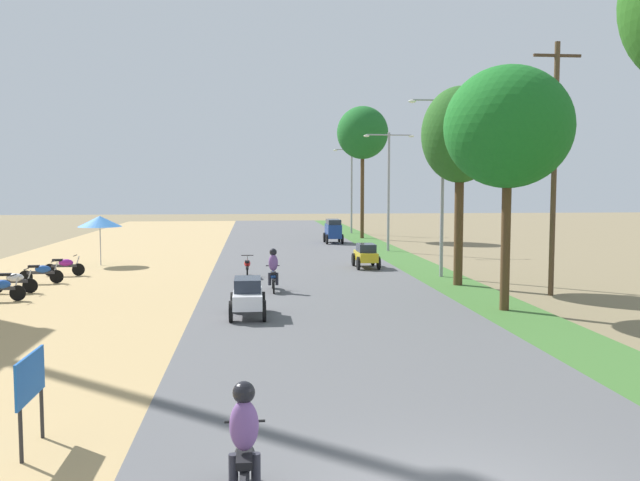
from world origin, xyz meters
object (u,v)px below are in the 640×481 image
at_px(motorbike_ahead_second, 273,271).
at_px(car_sedan_yellow, 366,254).
at_px(street_signboard, 30,383).
at_px(median_tree_second, 508,128).
at_px(streetlamp_near, 442,174).
at_px(parked_motorbike_fourth, 65,265).
at_px(parked_motorbike_third, 42,272).
at_px(car_van_blue, 333,230).
at_px(motorbike_foreground_rider, 244,448).
at_px(median_tree_third, 460,136).
at_px(streetlamp_far, 352,184).
at_px(parked_motorbike_nearest, 0,287).
at_px(median_tree_fourth, 363,133).
at_px(motorbike_ahead_third, 247,266).
at_px(parked_motorbike_second, 14,280).
at_px(car_sedan_white, 248,295).
at_px(utility_pole_near, 554,165).
at_px(streetlamp_mid, 389,183).
at_px(vendor_umbrella, 100,221).

bearing_deg(motorbike_ahead_second, car_sedan_yellow, 55.60).
height_order(street_signboard, median_tree_second, median_tree_second).
bearing_deg(streetlamp_near, median_tree_second, -91.33).
bearing_deg(parked_motorbike_fourth, parked_motorbike_third, -97.29).
height_order(car_van_blue, motorbike_ahead_second, car_van_blue).
bearing_deg(streetlamp_near, motorbike_ahead_second, -154.70).
relative_size(parked_motorbike_third, motorbike_foreground_rider, 1.00).
distance_m(median_tree_third, car_van_blue, 21.06).
height_order(median_tree_third, streetlamp_far, median_tree_third).
relative_size(parked_motorbike_third, car_van_blue, 0.75).
relative_size(parked_motorbike_nearest, median_tree_second, 0.23).
distance_m(median_tree_fourth, car_van_blue, 8.82).
bearing_deg(motorbike_ahead_third, street_signboard, -99.27).
xyz_separation_m(median_tree_fourth, streetlamp_far, (-0.03, 5.46, -3.84)).
height_order(parked_motorbike_nearest, car_van_blue, car_van_blue).
xyz_separation_m(street_signboard, median_tree_third, (11.77, 16.28, 5.00)).
distance_m(parked_motorbike_second, motorbike_ahead_second, 9.79).
height_order(street_signboard, car_sedan_white, street_signboard).
distance_m(parked_motorbike_nearest, median_tree_fourth, 32.90).
distance_m(car_sedan_yellow, car_van_blue, 14.36).
xyz_separation_m(parked_motorbike_second, street_signboard, (5.59, -15.80, 0.55)).
distance_m(median_tree_second, utility_pole_near, 4.40).
bearing_deg(car_van_blue, motorbike_ahead_third, -108.90).
bearing_deg(median_tree_fourth, parked_motorbike_second, -124.64).
distance_m(car_van_blue, motorbike_ahead_second, 21.86).
distance_m(parked_motorbike_third, car_sedan_white, 11.78).
bearing_deg(motorbike_ahead_second, streetlamp_far, 76.31).
bearing_deg(median_tree_fourth, median_tree_third, -90.11).
bearing_deg(median_tree_third, car_sedan_yellow, 115.62).
distance_m(median_tree_third, median_tree_fourth, 24.80).
distance_m(median_tree_second, motorbike_ahead_third, 13.27).
bearing_deg(streetlamp_mid, car_sedan_white, -112.69).
relative_size(vendor_umbrella, motorbike_foreground_rider, 1.40).
relative_size(parked_motorbike_third, streetlamp_far, 0.25).
bearing_deg(vendor_umbrella, utility_pole_near, -30.22).
xyz_separation_m(utility_pole_near, car_van_blue, (-5.54, 22.83, -3.86)).
xyz_separation_m(vendor_umbrella, median_tree_third, (16.10, -8.44, 3.80)).
height_order(median_tree_second, streetlamp_far, median_tree_second).
bearing_deg(parked_motorbike_second, vendor_umbrella, 81.91).
xyz_separation_m(median_tree_third, car_sedan_white, (-8.53, -5.99, -5.37)).
bearing_deg(street_signboard, parked_motorbike_third, 106.20).
xyz_separation_m(parked_motorbike_second, motorbike_ahead_second, (9.77, -0.58, 0.30)).
height_order(parked_motorbike_fourth, car_van_blue, car_van_blue).
height_order(street_signboard, car_van_blue, car_van_blue).
distance_m(parked_motorbike_second, motorbike_ahead_third, 9.45).
height_order(streetlamp_near, utility_pole_near, utility_pole_near).
bearing_deg(utility_pole_near, parked_motorbike_fourth, 160.33).
relative_size(streetlamp_near, utility_pole_near, 0.85).
bearing_deg(parked_motorbike_nearest, car_van_blue, 57.20).
xyz_separation_m(median_tree_fourth, utility_pole_near, (2.75, -27.30, -3.22)).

